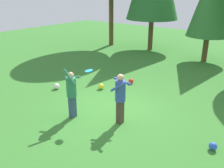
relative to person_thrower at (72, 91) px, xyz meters
name	(u,v)px	position (x,y,z in m)	size (l,w,h in m)	color
ground_plane	(114,109)	(0.82, 1.33, -0.99)	(40.00, 40.00, 0.00)	#387A2D
person_thrower	(72,91)	(0.00, 0.00, 0.00)	(0.66, 0.66, 1.84)	#38476B
person_catcher	(120,95)	(1.57, 0.68, 0.04)	(0.69, 0.63, 1.74)	#4C382D
frisbee	(89,71)	(0.52, 0.33, 0.73)	(0.38, 0.38, 0.08)	#2393D1
ball_yellow	(101,86)	(-0.86, 2.60, -0.86)	(0.26, 0.26, 0.26)	yellow
ball_blue	(213,146)	(4.54, 1.02, -0.88)	(0.23, 0.23, 0.23)	blue
ball_red	(131,81)	(-0.17, 3.99, -0.87)	(0.24, 0.24, 0.24)	red
ball_white	(57,86)	(-2.47, 1.38, -0.86)	(0.26, 0.26, 0.26)	white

